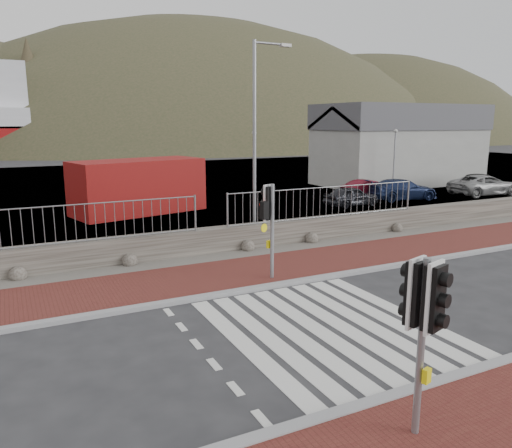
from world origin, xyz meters
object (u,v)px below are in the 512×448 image
streetlight (257,132)px  car_d (484,185)px  car_e (480,182)px  car_c (402,190)px  traffic_signal_far (271,211)px  car_b (369,189)px  shipping_container (138,186)px  car_a (351,196)px  traffic_signal_near (424,310)px

streetlight → car_d: bearing=12.4°
car_e → car_d: bearing=130.5°
streetlight → car_d: size_ratio=1.62×
streetlight → car_c: (12.45, 5.54, -3.59)m
traffic_signal_far → car_b: bearing=-159.9°
car_b → shipping_container: bearing=84.4°
streetlight → car_a: size_ratio=2.32×
shipping_container → car_e: bearing=-19.7°
car_a → car_d: size_ratio=0.70×
car_c → car_a: bearing=104.1°
car_c → traffic_signal_far: bearing=133.2°
traffic_signal_near → streetlight: size_ratio=0.37×
streetlight → shipping_container: 9.23m
streetlight → car_a: (8.38, 5.11, -3.66)m
shipping_container → car_d: (21.08, -3.64, -0.71)m
car_b → car_c: bearing=-130.4°
traffic_signal_far → car_d: traffic_signal_far is taller
traffic_signal_near → traffic_signal_far: traffic_signal_far is taller
traffic_signal_near → car_b: traffic_signal_near is taller
car_b → car_e: bearing=-92.3°
shipping_container → traffic_signal_far: bearing=-101.1°
traffic_signal_far → shipping_container: size_ratio=0.44×
shipping_container → car_e: shipping_container is taller
streetlight → car_c: streetlight is taller
traffic_signal_far → car_c: traffic_signal_far is taller
streetlight → car_a: bearing=29.4°
car_b → car_d: size_ratio=0.76×
traffic_signal_near → car_a: traffic_signal_near is taller
traffic_signal_far → car_c: size_ratio=0.66×
shipping_container → car_c: size_ratio=1.51×
car_d → car_b: bearing=79.1°
shipping_container → car_c: (15.03, -2.85, -0.73)m
traffic_signal_far → car_d: bearing=-176.8°
car_a → car_d: bearing=-95.8°
traffic_signal_far → streetlight: bearing=-133.3°
traffic_signal_near → shipping_container: bearing=70.8°
traffic_signal_far → car_d: 22.37m
traffic_signal_far → car_b: (12.83, 11.32, -1.49)m
car_b → car_d: bearing=-104.4°
traffic_signal_near → streetlight: (3.44, 12.03, 2.21)m
car_b → car_c: size_ratio=0.81×
traffic_signal_near → streetlight: bearing=57.3°
traffic_signal_far → shipping_container: (-0.76, 12.89, -0.72)m
traffic_signal_far → car_e: bearing=-175.0°
car_c → car_e: bearing=-76.2°
car_b → car_d: (7.49, -2.06, 0.06)m
shipping_container → traffic_signal_near: bearing=-106.8°
traffic_signal_near → shipping_container: 20.45m
shipping_container → car_c: shipping_container is taller
traffic_signal_near → car_b: 23.78m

